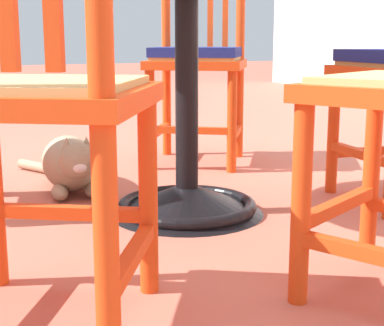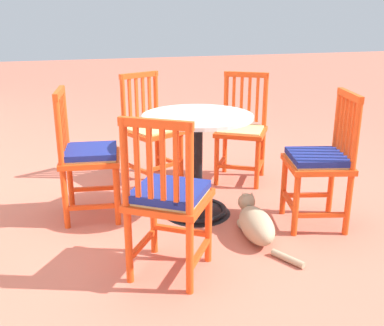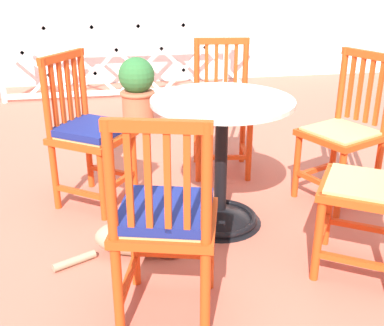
% 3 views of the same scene
% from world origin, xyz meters
% --- Properties ---
extents(ground_plane, '(24.00, 24.00, 0.00)m').
position_xyz_m(ground_plane, '(0.00, 0.00, 0.00)').
color(ground_plane, '#BC604C').
extents(cafe_table, '(0.76, 0.76, 0.73)m').
position_xyz_m(cafe_table, '(-0.03, 0.02, 0.28)').
color(cafe_table, black).
rests_on(cafe_table, ground_plane).
extents(orange_chair_at_corner, '(0.55, 0.55, 0.91)m').
position_xyz_m(orange_chair_at_corner, '(0.55, -0.56, 0.43)').
color(orange_chair_at_corner, '#D64214').
rests_on(orange_chair_at_corner, ground_plane).
extents(orange_chair_near_fence, '(0.56, 0.56, 0.91)m').
position_xyz_m(orange_chair_near_fence, '(-0.74, 0.41, 0.45)').
color(orange_chair_near_fence, '#D64214').
rests_on(orange_chair_near_fence, ground_plane).
extents(tabby_cat, '(0.74, 0.26, 0.23)m').
position_xyz_m(tabby_cat, '(-0.47, -0.23, 0.10)').
color(tabby_cat, '#9E896B').
rests_on(tabby_cat, ground_plane).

